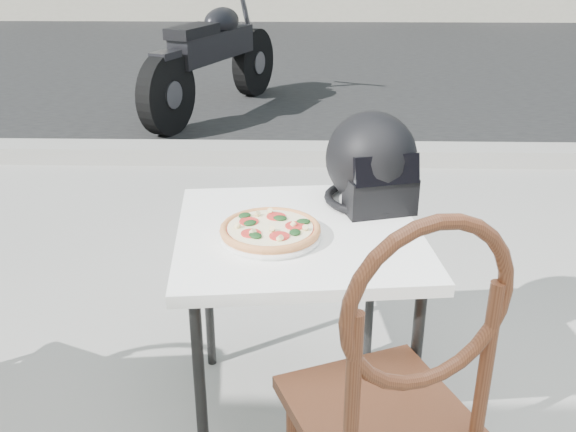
{
  "coord_description": "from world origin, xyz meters",
  "views": [
    {
      "loc": [
        -0.49,
        -1.37,
        1.5
      ],
      "look_at": [
        -0.54,
        0.35,
        0.74
      ],
      "focal_mm": 40.0,
      "sensor_mm": 36.0,
      "label": 1
    }
  ],
  "objects_px": {
    "pizza": "(270,229)",
    "cafe_table_main": "(299,248)",
    "plate": "(270,236)",
    "motorcycle": "(214,59)",
    "cafe_chair_main": "(396,387)",
    "helmet": "(372,164)"
  },
  "relations": [
    {
      "from": "pizza",
      "to": "cafe_table_main",
      "type": "bearing_deg",
      "value": 37.79
    },
    {
      "from": "pizza",
      "to": "plate",
      "type": "bearing_deg",
      "value": -112.72
    },
    {
      "from": "plate",
      "to": "pizza",
      "type": "distance_m",
      "value": 0.02
    },
    {
      "from": "plate",
      "to": "motorcycle",
      "type": "distance_m",
      "value": 4.15
    },
    {
      "from": "cafe_chair_main",
      "to": "cafe_table_main",
      "type": "bearing_deg",
      "value": -91.27
    },
    {
      "from": "helmet",
      "to": "cafe_chair_main",
      "type": "bearing_deg",
      "value": -105.98
    },
    {
      "from": "pizza",
      "to": "cafe_chair_main",
      "type": "xyz_separation_m",
      "value": [
        0.31,
        -0.52,
        -0.14
      ]
    },
    {
      "from": "plate",
      "to": "cafe_table_main",
      "type": "bearing_deg",
      "value": 37.86
    },
    {
      "from": "cafe_table_main",
      "to": "plate",
      "type": "xyz_separation_m",
      "value": [
        -0.08,
        -0.06,
        0.07
      ]
    },
    {
      "from": "cafe_table_main",
      "to": "plate",
      "type": "height_order",
      "value": "plate"
    },
    {
      "from": "plate",
      "to": "motorcycle",
      "type": "xyz_separation_m",
      "value": [
        -0.71,
        4.08,
        -0.22
      ]
    },
    {
      "from": "cafe_chair_main",
      "to": "pizza",
      "type": "bearing_deg",
      "value": -81.8
    },
    {
      "from": "cafe_table_main",
      "to": "helmet",
      "type": "relative_size",
      "value": 2.13
    },
    {
      "from": "cafe_chair_main",
      "to": "motorcycle",
      "type": "height_order",
      "value": "motorcycle"
    },
    {
      "from": "helmet",
      "to": "motorcycle",
      "type": "relative_size",
      "value": 0.18
    },
    {
      "from": "plate",
      "to": "helmet",
      "type": "xyz_separation_m",
      "value": [
        0.31,
        0.28,
        0.13
      ]
    },
    {
      "from": "cafe_table_main",
      "to": "motorcycle",
      "type": "xyz_separation_m",
      "value": [
        -0.79,
        4.02,
        -0.15
      ]
    },
    {
      "from": "pizza",
      "to": "motorcycle",
      "type": "relative_size",
      "value": 0.16
    },
    {
      "from": "plate",
      "to": "motorcycle",
      "type": "height_order",
      "value": "motorcycle"
    },
    {
      "from": "pizza",
      "to": "helmet",
      "type": "distance_m",
      "value": 0.43
    },
    {
      "from": "cafe_table_main",
      "to": "pizza",
      "type": "height_order",
      "value": "pizza"
    },
    {
      "from": "pizza",
      "to": "helmet",
      "type": "relative_size",
      "value": 0.87
    }
  ]
}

